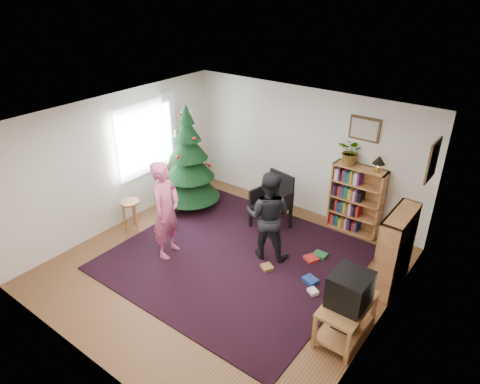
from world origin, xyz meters
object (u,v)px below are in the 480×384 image
Objects in this scene: christmas_tree at (189,166)px; bookshelf_back at (356,199)px; picture_right at (433,160)px; potted_plant at (352,152)px; armchair at (274,199)px; table_lamp at (379,161)px; stool at (130,208)px; person_by_chair at (268,216)px; bookshelf_right at (395,250)px; crt_tv at (350,289)px; tv_stand at (346,316)px; person_standing at (166,210)px; picture_back at (365,129)px.

christmas_tree is 3.29m from bookshelf_back.
picture_right is 0.28× the size of christmas_tree.
bookshelf_back is at bearing 0.00° from potted_plant.
table_lamp is at bearing 37.51° from armchair.
person_by_chair reaches higher than stool.
table_lamp is at bearing 35.07° from bookshelf_right.
person_by_chair reaches higher than crt_tv.
armchair is at bearing 142.05° from tv_stand.
picture_right is 2.29m from crt_tv.
bookshelf_right is 3.65m from person_standing.
christmas_tree is 4.45× the size of potted_plant.
bookshelf_right is 1.97m from potted_plant.
table_lamp is at bearing -19.90° from picture_back.
bookshelf_right is at bearing 85.00° from tv_stand.
stool is at bearing -146.08° from table_lamp.
picture_right reaches higher than person_by_chair.
picture_right is 0.35× the size of person_standing.
bookshelf_right is 4.49× the size of table_lamp.
potted_plant reaches higher than person_standing.
picture_back is 0.92× the size of picture_right.
armchair is (-1.28, -0.76, -0.08)m from bookshelf_back.
bookshelf_right is 4.67m from stool.
tv_stand is 0.59× the size of person_by_chair.
armchair is at bearing -149.36° from bookshelf_back.
armchair reaches higher than stool.
picture_right is 2.62m from person_by_chair.
crt_tv is 0.33× the size of person_by_chair.
person_standing reaches higher than person_by_chair.
stool is at bearing 179.05° from crt_tv.
armchair is (-2.28, 1.78, 0.26)m from tv_stand.
picture_right is 1.41m from bookshelf_right.
picture_back is 3.42m from christmas_tree.
person_standing is (-3.22, -0.08, 0.53)m from tv_stand.
crt_tv reaches higher than stool.
picture_back is 0.94× the size of stool.
christmas_tree is (-4.33, -0.55, -1.04)m from picture_right.
potted_plant is (3.16, 2.46, 1.09)m from stool.
picture_right is at bearing -31.79° from table_lamp.
person_standing is at bearing -127.79° from potted_plant.
christmas_tree reaches higher than table_lamp.
person_by_chair reaches higher than bookshelf_right.
bookshelf_right is at bearing -54.93° from table_lamp.
potted_plant reaches higher than table_lamp.
stool is 4.15m from potted_plant.
tv_stand is 3.27m from person_standing.
potted_plant is (1.08, 0.76, 0.96)m from armchair.
person_standing is (0.85, -1.47, -0.05)m from christmas_tree.
person_standing is (-3.22, -0.08, 0.08)m from crt_tv.
picture_back is at bearing 118.39° from bookshelf_back.
picture_right is at bearing -25.23° from bookshelf_back.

